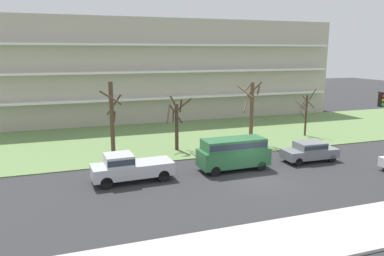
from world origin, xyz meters
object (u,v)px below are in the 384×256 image
at_px(tree_far_left, 112,117).
at_px(sedan_gray_center_left, 310,151).
at_px(pickup_silver_near_left, 129,167).
at_px(tree_right, 306,112).
at_px(tree_center, 251,109).
at_px(tree_left, 176,122).
at_px(van_green_center_right, 234,151).

xyz_separation_m(tree_far_left, sedan_gray_center_left, (14.50, -6.93, -2.39)).
xyz_separation_m(pickup_silver_near_left, sedan_gray_center_left, (14.33, 0.01, -0.14)).
relative_size(tree_right, sedan_gray_center_left, 1.11).
height_order(tree_far_left, tree_right, tree_far_left).
bearing_deg(tree_center, pickup_silver_near_left, -152.27).
distance_m(tree_right, sedan_gray_center_left, 9.35).
relative_size(tree_far_left, tree_right, 1.25).
relative_size(tree_far_left, tree_left, 1.26).
bearing_deg(pickup_silver_near_left, tree_left, -131.38).
height_order(tree_far_left, tree_left, tree_far_left).
height_order(sedan_gray_center_left, van_green_center_right, van_green_center_right).
height_order(tree_far_left, van_green_center_right, tree_far_left).
height_order(tree_left, tree_right, tree_right).
bearing_deg(sedan_gray_center_left, van_green_center_right, 0.85).
distance_m(tree_center, sedan_gray_center_left, 7.25).
xyz_separation_m(tree_far_left, van_green_center_right, (7.84, -6.93, -1.87)).
bearing_deg(tree_left, tree_far_left, 176.18).
relative_size(tree_center, van_green_center_right, 1.12).
bearing_deg(sedan_gray_center_left, tree_left, -35.13).
xyz_separation_m(tree_far_left, tree_center, (12.70, -0.35, 0.08)).
bearing_deg(tree_center, tree_left, -179.92).
bearing_deg(tree_right, van_green_center_right, -146.74).
relative_size(tree_left, tree_center, 0.83).
distance_m(tree_center, tree_right, 7.01).
relative_size(pickup_silver_near_left, sedan_gray_center_left, 1.24).
height_order(tree_left, pickup_silver_near_left, tree_left).
height_order(tree_center, pickup_silver_near_left, tree_center).
bearing_deg(tree_right, tree_left, -175.45).
bearing_deg(van_green_center_right, tree_far_left, -42.36).
distance_m(tree_far_left, van_green_center_right, 10.63).
xyz_separation_m(sedan_gray_center_left, van_green_center_right, (-6.65, -0.00, 0.52)).
height_order(pickup_silver_near_left, sedan_gray_center_left, pickup_silver_near_left).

